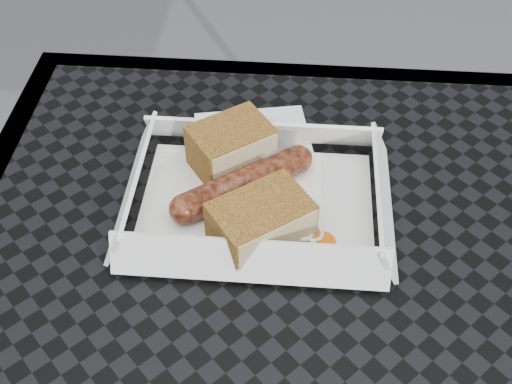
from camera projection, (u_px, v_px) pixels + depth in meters
food_tray at (257, 204)px, 0.62m from camera, size 0.22×0.15×0.00m
bratwurst at (243, 183)px, 0.61m from camera, size 0.13×0.10×0.03m
bread_near at (231, 147)px, 0.63m from camera, size 0.09×0.09×0.05m
bread_far at (261, 222)px, 0.57m from camera, size 0.10×0.10×0.04m
veg_garnish at (307, 242)px, 0.58m from camera, size 0.03×0.03×0.00m
napkin at (254, 146)px, 0.67m from camera, size 0.14×0.14×0.00m
condiment_cup_sauce at (280, 156)px, 0.64m from camera, size 0.05×0.05×0.03m
condiment_cup_empty at (271, 146)px, 0.65m from camera, size 0.05×0.05×0.03m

